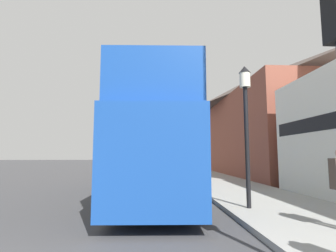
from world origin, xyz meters
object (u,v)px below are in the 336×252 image
tour_bus (158,151)px  lamp_post_nearest (246,107)px  lamp_post_second (197,128)px  lamp_post_third (183,134)px  parked_car_ahead_of_bus (168,169)px

tour_bus → lamp_post_nearest: 4.24m
tour_bus → lamp_post_second: 5.10m
lamp_post_nearest → tour_bus: bearing=130.3°
tour_bus → lamp_post_second: size_ratio=2.34×
lamp_post_third → tour_bus: bearing=-101.8°
lamp_post_nearest → lamp_post_second: lamp_post_second is taller
tour_bus → lamp_post_third: (2.43, 11.64, 1.64)m
parked_car_ahead_of_bus → lamp_post_nearest: size_ratio=1.02×
parked_car_ahead_of_bus → lamp_post_second: (1.55, -2.88, 2.54)m
tour_bus → lamp_post_third: 12.00m
parked_car_ahead_of_bus → lamp_post_nearest: (1.78, -10.24, 2.41)m
lamp_post_second → lamp_post_third: lamp_post_third is taller
parked_car_ahead_of_bus → lamp_post_third: lamp_post_third is taller
tour_bus → lamp_post_second: lamp_post_second is taller
lamp_post_nearest → lamp_post_second: 7.37m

